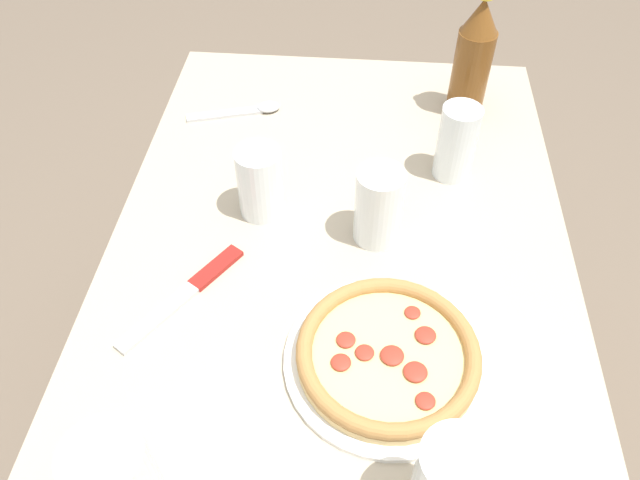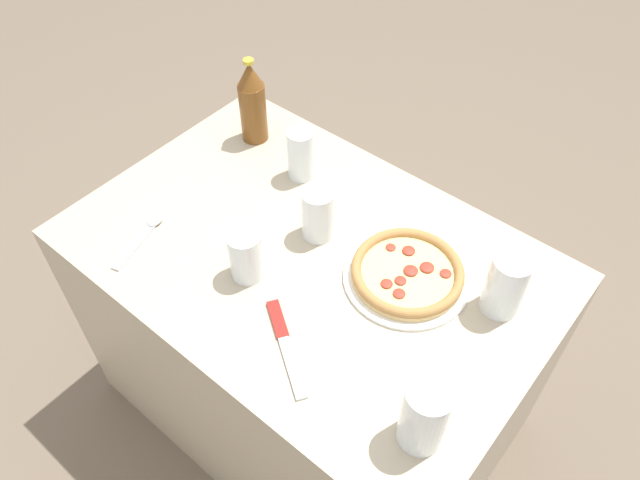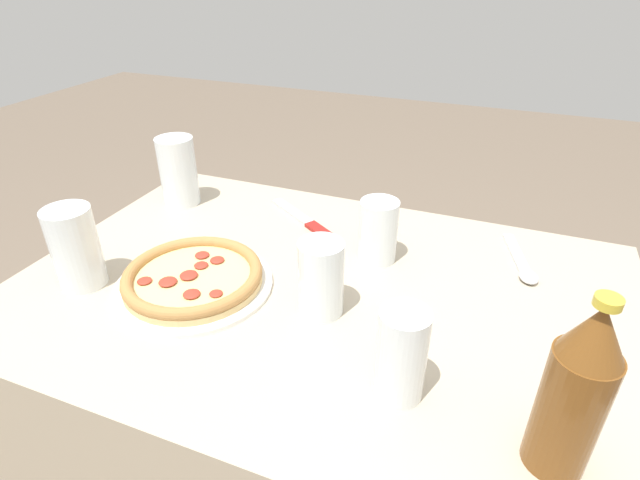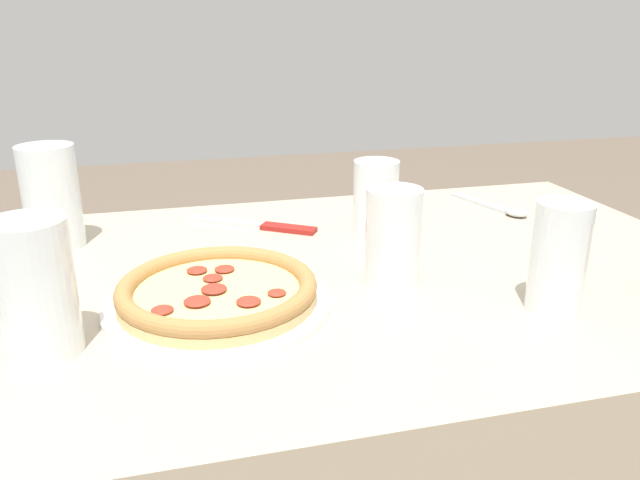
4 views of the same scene
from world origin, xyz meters
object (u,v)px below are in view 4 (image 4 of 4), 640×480
glass_cola (376,202)px  spoon (500,208)px  glass_water (52,201)px  glass_iced_tea (558,262)px  glass_lemonade (393,240)px  knife (256,225)px  pizza_pepperoni (218,293)px  glass_red_wine (37,295)px

glass_cola → spoon: bearing=13.9°
glass_water → glass_iced_tea: size_ratio=1.16×
glass_cola → glass_lemonade: size_ratio=0.95×
glass_lemonade → glass_iced_tea: bearing=-38.3°
glass_lemonade → spoon: (0.30, 0.25, -0.05)m
glass_cola → knife: (-0.18, 0.08, -0.05)m
glass_iced_tea → knife: bearing=127.1°
glass_cola → glass_iced_tea: bearing=-69.3°
glass_iced_tea → pizza_pepperoni: bearing=164.9°
glass_iced_tea → spoon: glass_iced_tea is taller
glass_cola → knife: 0.20m
glass_lemonade → glass_red_wine: bearing=-169.0°
glass_lemonade → glass_water: glass_water is taller
glass_iced_tea → glass_water: bearing=147.7°
glass_red_wine → glass_water: 0.34m
spoon → glass_water: bearing=179.5°
pizza_pepperoni → spoon: pizza_pepperoni is taller
pizza_pepperoni → glass_iced_tea: bearing=-15.1°
glass_cola → glass_lemonade: glass_lemonade is taller
glass_lemonade → knife: 0.31m
pizza_pepperoni → glass_iced_tea: (0.39, -0.11, 0.04)m
glass_water → glass_iced_tea: (0.61, -0.38, -0.01)m
glass_red_wine → knife: size_ratio=0.71×
spoon → knife: bearing=177.8°
pizza_pepperoni → glass_cola: 0.34m
glass_lemonade → knife: size_ratio=0.62×
glass_water → glass_iced_tea: 0.72m
knife → spoon: 0.44m
pizza_pepperoni → glass_red_wine: bearing=-162.0°
glass_lemonade → glass_water: bearing=150.1°
glass_lemonade → knife: glass_lemonade is taller
glass_water → knife: size_ratio=0.76×
glass_cola → spoon: size_ratio=0.67×
glass_red_wine → knife: (0.28, 0.35, -0.06)m
knife → spoon: size_ratio=1.14×
glass_cola → glass_red_wine: bearing=-149.7°
glass_iced_tea → glass_red_wine: bearing=175.6°
glass_water → spoon: 0.75m
glass_red_wine → knife: 0.45m
glass_red_wine → glass_iced_tea: size_ratio=1.09×
glass_red_wine → spoon: size_ratio=0.81×
glass_lemonade → glass_cola: bearing=77.6°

